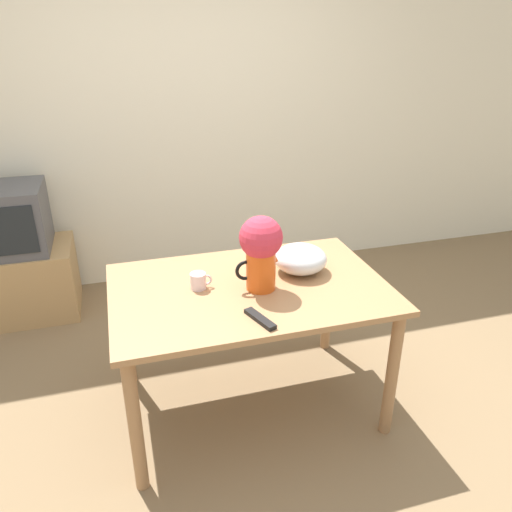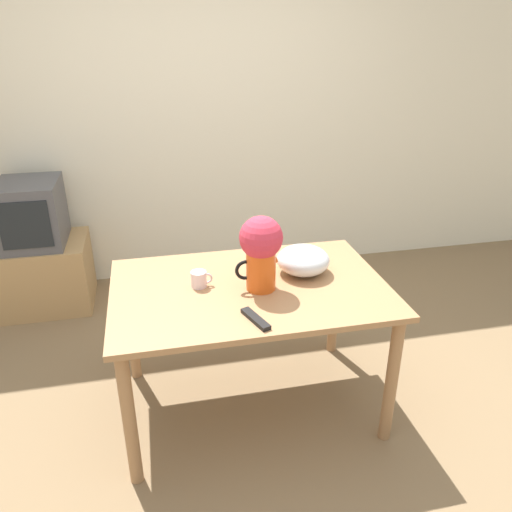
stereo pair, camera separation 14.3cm
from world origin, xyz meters
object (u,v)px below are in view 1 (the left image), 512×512
coffee_mug (199,281)px  flower_vase (261,247)px  white_bowl (300,259)px  tv_set (15,219)px

coffee_mug → flower_vase: bearing=-16.0°
coffee_mug → white_bowl: size_ratio=0.39×
flower_vase → coffee_mug: flower_vase is taller
coffee_mug → tv_set: size_ratio=0.22×
white_bowl → flower_vase: bearing=-154.4°
white_bowl → tv_set: size_ratio=0.56×
flower_vase → coffee_mug: size_ratio=3.48×
tv_set → flower_vase: bearing=-47.6°
coffee_mug → tv_set: (-1.01, 1.35, -0.06)m
white_bowl → tv_set: bearing=139.9°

